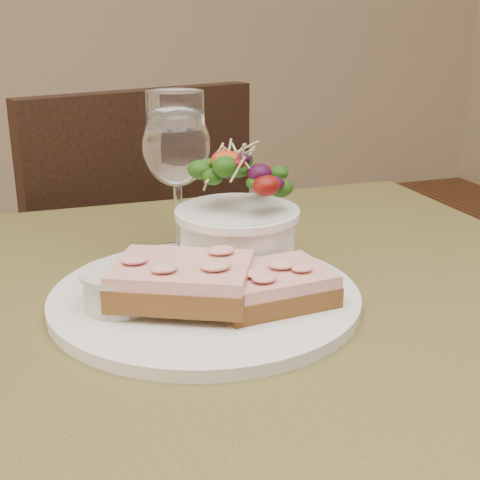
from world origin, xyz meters
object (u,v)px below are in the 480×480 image
object	(u,v)px
ramekin	(122,286)
dinner_plate	(205,297)
sandwich_front	(271,286)
salad_bowl	(237,210)
cafe_table	(241,397)
chair_far	(115,375)
wine_glass	(176,151)
sandwich_back	(182,281)

from	to	relation	value
ramekin	dinner_plate	bearing A→B (deg)	5.20
sandwich_front	salad_bowl	size ratio (longest dim) A/B	0.91
cafe_table	ramekin	distance (m)	0.17
chair_far	salad_bowl	xyz separation A→B (m)	(0.07, -0.62, 0.53)
cafe_table	salad_bowl	xyz separation A→B (m)	(0.02, 0.08, 0.17)
salad_bowl	wine_glass	xyz separation A→B (m)	(-0.05, 0.08, 0.05)
wine_glass	chair_far	bearing A→B (deg)	92.55
salad_bowl	wine_glass	size ratio (longest dim) A/B	0.73
cafe_table	sandwich_back	bearing A→B (deg)	-173.76
dinner_plate	ramekin	bearing A→B (deg)	-174.80
sandwich_front	ramekin	xyz separation A→B (m)	(-0.13, 0.03, 0.00)
cafe_table	sandwich_front	world-z (taller)	sandwich_front
cafe_table	sandwich_front	size ratio (longest dim) A/B	6.91
wine_glass	dinner_plate	bearing A→B (deg)	-93.42
sandwich_back	ramekin	size ratio (longest dim) A/B	2.18
cafe_table	sandwich_back	xyz separation A→B (m)	(-0.06, -0.01, 0.14)
cafe_table	dinner_plate	size ratio (longest dim) A/B	2.65
dinner_plate	cafe_table	bearing A→B (deg)	-29.35
ramekin	salad_bowl	world-z (taller)	salad_bowl
sandwich_front	wine_glass	xyz separation A→B (m)	(-0.04, 0.18, 0.10)
dinner_plate	sandwich_back	distance (m)	0.05
dinner_plate	salad_bowl	distance (m)	0.11
chair_far	sandwich_back	distance (m)	0.86
ramekin	salad_bowl	size ratio (longest dim) A/B	0.55
ramekin	wine_glass	distance (m)	0.20
sandwich_front	sandwich_back	distance (m)	0.08
dinner_plate	salad_bowl	world-z (taller)	salad_bowl
cafe_table	wine_glass	bearing A→B (deg)	98.10
cafe_table	salad_bowl	world-z (taller)	salad_bowl
sandwich_front	ramekin	world-z (taller)	ramekin
dinner_plate	salad_bowl	size ratio (longest dim) A/B	2.38
sandwich_back	wine_glass	world-z (taller)	wine_glass
salad_bowl	dinner_plate	bearing A→B (deg)	-129.83
chair_far	sandwich_front	xyz separation A→B (m)	(0.07, -0.72, 0.48)
dinner_plate	sandwich_back	xyz separation A→B (m)	(-0.03, -0.02, 0.03)
sandwich_back	chair_far	bearing A→B (deg)	114.92
sandwich_front	salad_bowl	distance (m)	0.12
sandwich_back	ramekin	xyz separation A→B (m)	(-0.05, 0.02, -0.00)
dinner_plate	sandwich_front	world-z (taller)	sandwich_front
cafe_table	dinner_plate	xyz separation A→B (m)	(-0.03, 0.02, 0.11)
chair_far	salad_bowl	size ratio (longest dim) A/B	7.09
sandwich_front	sandwich_back	xyz separation A→B (m)	(-0.08, 0.02, 0.01)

